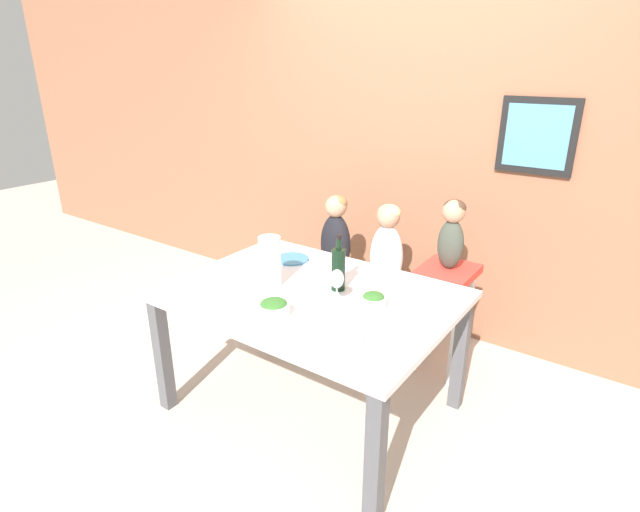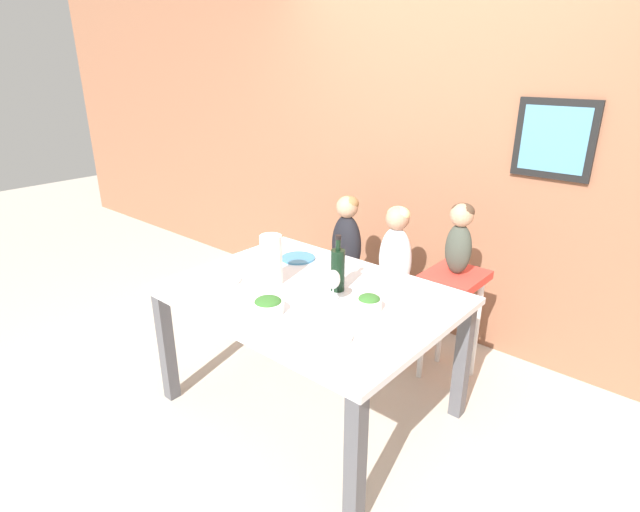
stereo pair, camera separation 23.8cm
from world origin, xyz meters
The scene contains 18 objects.
ground_plane centered at (0.00, 0.00, 0.00)m, with size 14.00×14.00×0.00m, color #BCB2A3.
wall_back centered at (0.00, 1.31, 1.35)m, with size 10.00×0.09×2.70m.
dining_table centered at (0.00, 0.00, 0.64)m, with size 1.47×1.08×0.73m.
chair_far_left centered at (-0.36, 0.78, 0.39)m, with size 0.37×0.42×0.47m.
chair_far_center centered at (0.03, 0.78, 0.39)m, with size 0.37×0.42×0.47m.
chair_right_highchair centered at (0.45, 0.78, 0.55)m, with size 0.32×0.36×0.71m.
person_child_left centered at (-0.36, 0.78, 0.76)m, with size 0.22×0.16×0.57m.
person_child_center centered at (0.03, 0.78, 0.76)m, with size 0.22×0.16×0.57m.
person_baby_right centered at (0.45, 0.78, 0.95)m, with size 0.16×0.14×0.42m.
wine_bottle centered at (0.10, 0.11, 0.85)m, with size 0.07×0.07×0.31m.
paper_towel_roll centered at (-0.24, -0.05, 0.86)m, with size 0.12×0.12×0.27m.
wine_glass_near centered at (0.18, -0.02, 0.85)m, with size 0.07×0.07×0.18m.
salad_bowl_large centered at (0.00, -0.30, 0.77)m, with size 0.15×0.15×0.08m.
salad_bowl_small centered at (0.35, 0.04, 0.77)m, with size 0.13×0.13×0.08m.
dinner_plate_front_left centered at (-0.45, -0.23, 0.73)m, with size 0.21×0.21×0.01m.
dinner_plate_back_left centered at (-0.37, 0.30, 0.73)m, with size 0.21×0.21×0.01m.
dinner_plate_back_right centered at (0.49, 0.31, 0.73)m, with size 0.21×0.21×0.01m.
dinner_plate_front_right centered at (0.38, -0.30, 0.73)m, with size 0.21×0.21×0.01m.
Camera 2 is at (1.60, -1.77, 1.87)m, focal length 28.00 mm.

